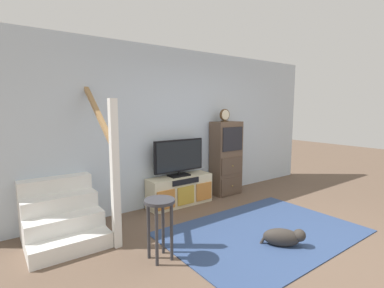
{
  "coord_description": "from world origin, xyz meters",
  "views": [
    {
      "loc": [
        -2.94,
        -1.79,
        1.7
      ],
      "look_at": [
        -0.39,
        1.72,
        1.13
      ],
      "focal_mm": 26.48,
      "sensor_mm": 36.0,
      "label": 1
    }
  ],
  "objects": [
    {
      "name": "back_wall",
      "position": [
        0.0,
        2.46,
        1.35
      ],
      "size": [
        6.4,
        0.12,
        2.7
      ],
      "primitive_type": "cube",
      "color": "silver",
      "rests_on": "ground_plane"
    },
    {
      "name": "dog",
      "position": [
        -0.09,
        0.2,
        0.12
      ],
      "size": [
        0.45,
        0.46,
        0.23
      ],
      "color": "#332D28",
      "rests_on": "ground_plane"
    },
    {
      "name": "side_cabinet",
      "position": [
        0.79,
        2.2,
        0.71
      ],
      "size": [
        0.58,
        0.38,
        1.42
      ],
      "color": "brown",
      "rests_on": "ground_plane"
    },
    {
      "name": "television",
      "position": [
        -0.3,
        2.22,
        0.85
      ],
      "size": [
        0.96,
        0.22,
        0.64
      ],
      "color": "black",
      "rests_on": "media_console"
    },
    {
      "name": "staircase",
      "position": [
        -2.24,
        2.2,
        0.37
      ],
      "size": [
        1.0,
        1.36,
        2.2
      ],
      "color": "white",
      "rests_on": "ground_plane"
    },
    {
      "name": "bar_stool_near",
      "position": [
        -1.47,
        0.84,
        0.52
      ],
      "size": [
        0.34,
        0.34,
        0.69
      ],
      "color": "#333338",
      "rests_on": "ground_plane"
    },
    {
      "name": "media_console",
      "position": [
        -0.3,
        2.19,
        0.26
      ],
      "size": [
        1.17,
        0.38,
        0.51
      ],
      "color": "beige",
      "rests_on": "ground_plane"
    },
    {
      "name": "ground_plane",
      "position": [
        0.0,
        0.0,
        0.0
      ],
      "size": [
        20.0,
        20.0,
        0.0
      ],
      "primitive_type": "plane",
      "color": "brown"
    },
    {
      "name": "desk_clock",
      "position": [
        0.72,
        2.19,
        1.54
      ],
      "size": [
        0.22,
        0.08,
        0.24
      ],
      "color": "#4C3823",
      "rests_on": "side_cabinet"
    },
    {
      "name": "area_rug",
      "position": [
        0.0,
        0.6,
        0.01
      ],
      "size": [
        2.6,
        1.8,
        0.01
      ],
      "primitive_type": "cube",
      "color": "navy",
      "rests_on": "ground_plane"
    }
  ]
}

